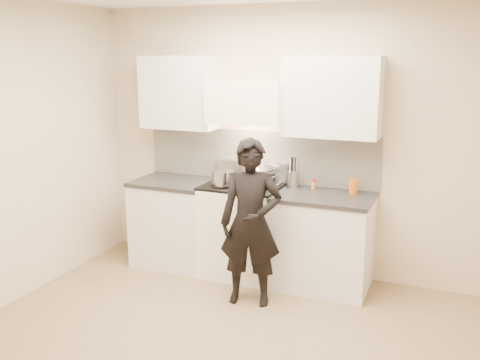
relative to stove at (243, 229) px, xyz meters
name	(u,v)px	position (x,y,z in m)	size (l,w,h in m)	color
ground_plane	(210,346)	(0.30, -1.42, -0.47)	(4.00, 4.00, 0.00)	#8B704F
room_shell	(221,135)	(0.24, -1.05, 1.12)	(4.04, 3.54, 2.70)	beige
stove	(243,229)	(0.00, 0.00, 0.00)	(0.76, 0.65, 0.96)	white
counter_right	(323,241)	(0.83, 0.00, -0.01)	(0.92, 0.67, 0.92)	silver
counter_left	(176,222)	(-0.78, 0.00, -0.01)	(0.82, 0.67, 0.92)	silver
wok	(260,172)	(0.13, 0.14, 0.58)	(0.36, 0.44, 0.29)	#A4A3AE
stock_pot	(223,178)	(-0.15, -0.14, 0.56)	(0.29, 0.27, 0.14)	#A4A3AE
utensil_crock	(292,178)	(0.46, 0.16, 0.54)	(0.12, 0.12, 0.31)	#AAAAAA
spice_jar	(314,184)	(0.67, 0.19, 0.50)	(0.04, 0.04, 0.10)	orange
oil_glass	(353,186)	(1.07, 0.15, 0.52)	(0.08, 0.08, 0.14)	#C6590D
person	(251,223)	(0.31, -0.59, 0.28)	(0.55, 0.36, 1.51)	black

